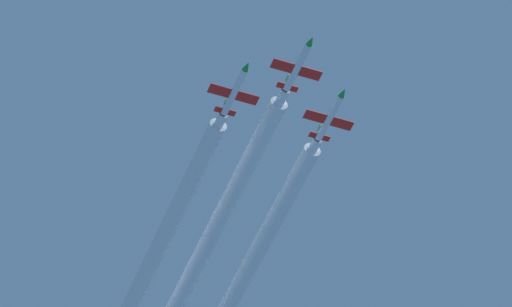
# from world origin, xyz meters

# --- Properties ---
(jet_lead) EXTENTS (9.01, 13.12, 3.15)m
(jet_lead) POSITION_xyz_m (0.58, 5.35, 244.11)
(jet_lead) COLOR silver
(jet_left_wingman) EXTENTS (9.01, 13.12, 3.15)m
(jet_left_wingman) POSITION_xyz_m (-8.80, -3.24, 243.67)
(jet_left_wingman) COLOR silver
(jet_right_wingman) EXTENTS (9.01, 13.12, 3.15)m
(jet_right_wingman) POSITION_xyz_m (8.93, -3.32, 243.62)
(jet_right_wingman) COLOR silver
(smoke_trail_lead) EXTENTS (3.20, 83.97, 3.20)m
(smoke_trail_lead) POSITION_xyz_m (0.58, -42.58, 244.08)
(smoke_trail_lead) COLOR white
(smoke_trail_left_wingman) EXTENTS (3.20, 68.42, 3.20)m
(smoke_trail_left_wingman) POSITION_xyz_m (-8.80, -43.41, 243.64)
(smoke_trail_left_wingman) COLOR white
(smoke_trail_right_wingman) EXTENTS (3.20, 69.77, 3.20)m
(smoke_trail_right_wingman) POSITION_xyz_m (8.93, -44.16, 243.59)
(smoke_trail_right_wingman) COLOR white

